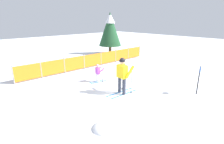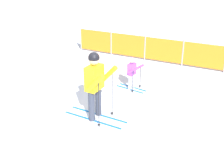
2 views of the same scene
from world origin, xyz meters
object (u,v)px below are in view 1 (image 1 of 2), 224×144
object	(u,v)px
skier_child	(98,72)
safety_fence	(93,60)
conifer_far	(110,29)
trail_marker	(199,77)
skier_adult	(122,73)

from	to	relation	value
skier_child	safety_fence	size ratio (longest dim) A/B	0.10
skier_child	conifer_far	xyz separation A→B (m)	(6.14, 5.63, 1.96)
trail_marker	skier_child	bearing A→B (deg)	117.23
skier_adult	safety_fence	world-z (taller)	skier_adult
skier_child	safety_fence	world-z (taller)	safety_fence
trail_marker	safety_fence	bearing A→B (deg)	94.88
skier_child	conifer_far	bearing A→B (deg)	52.87
skier_adult	skier_child	world-z (taller)	skier_adult
skier_adult	safety_fence	bearing A→B (deg)	72.09
skier_adult	safety_fence	distance (m)	5.27
conifer_far	safety_fence	bearing A→B (deg)	-147.04
skier_adult	skier_child	size ratio (longest dim) A/B	1.69
safety_fence	trail_marker	distance (m)	7.48
skier_child	conifer_far	distance (m)	8.56
skier_adult	skier_child	xyz separation A→B (m)	(0.17, 2.09, -0.45)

